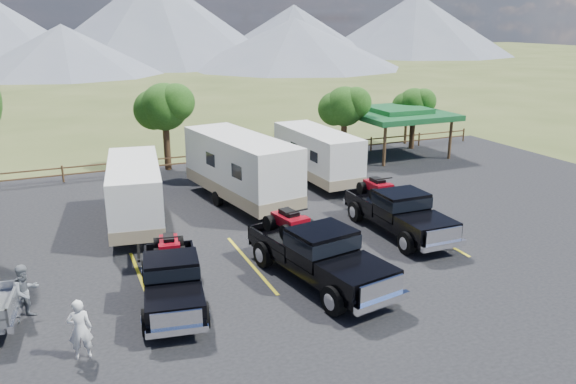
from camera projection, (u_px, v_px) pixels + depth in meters
name	position (u px, v px, depth m)	size (l,w,h in m)	color
ground	(349.00, 302.00, 18.29)	(320.00, 320.00, 0.00)	#3C4B20
asphalt_lot	(310.00, 265.00, 20.92)	(44.00, 34.00, 0.04)	black
stall_lines	(299.00, 255.00, 21.79)	(12.12, 5.50, 0.01)	gold
tree_ne_a	(344.00, 107.00, 35.57)	(3.11, 2.92, 4.76)	black
tree_ne_b	(414.00, 105.00, 38.81)	(2.77, 2.59, 4.27)	black
tree_north	(164.00, 107.00, 33.10)	(3.46, 3.24, 5.25)	black
rail_fence	(233.00, 156.00, 35.11)	(36.12, 0.12, 1.00)	brown
pavilion	(397.00, 114.00, 37.28)	(6.20, 6.20, 3.22)	brown
mountain_range	(42.00, 24.00, 106.19)	(209.00, 71.00, 20.00)	slate
rig_left	(172.00, 276.00, 17.99)	(2.61, 5.69, 1.83)	black
rig_center	(317.00, 252.00, 19.44)	(3.22, 6.87, 2.21)	black
rig_right	(398.00, 210.00, 23.85)	(2.24, 6.28, 2.09)	black
trailer_left	(135.00, 194.00, 24.38)	(3.04, 8.32, 2.88)	white
trailer_center	(241.00, 169.00, 27.39)	(3.79, 9.74, 3.37)	white
trailer_right	(317.00, 156.00, 31.03)	(2.44, 8.45, 2.93)	white
person_a	(80.00, 329.00, 14.96)	(0.63, 0.42, 1.74)	white
person_b	(26.00, 292.00, 16.96)	(0.86, 0.67, 1.77)	slate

